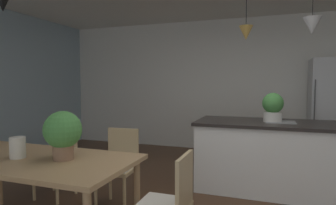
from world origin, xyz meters
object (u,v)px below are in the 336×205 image
at_px(potted_plant_on_island, 273,107).
at_px(dining_table, 31,164).
at_px(chair_far_left, 58,158).
at_px(potted_plant_on_table, 63,132).
at_px(vase_on_dining_table, 18,148).
at_px(kitchen_island, 275,156).
at_px(chair_kitchen_end, 168,205).
at_px(chair_far_right, 119,164).
at_px(refrigerator, 330,111).

bearing_deg(potted_plant_on_island, dining_table, -137.38).
relative_size(chair_far_left, potted_plant_on_table, 2.01).
relative_size(chair_far_left, vase_on_dining_table, 4.57).
height_order(kitchen_island, potted_plant_on_table, potted_plant_on_table).
bearing_deg(dining_table, chair_kitchen_end, 0.01).
bearing_deg(potted_plant_on_table, chair_far_left, 133.25).
height_order(kitchen_island, potted_plant_on_island, potted_plant_on_island).
xyz_separation_m(chair_far_left, kitchen_island, (2.54, 1.07, -0.01)).
height_order(dining_table, potted_plant_on_island, potted_plant_on_island).
distance_m(chair_far_right, vase_on_dining_table, 1.09).
distance_m(chair_kitchen_end, refrigerator, 4.03).
bearing_deg(potted_plant_on_table, chair_far_right, 82.62).
bearing_deg(kitchen_island, chair_kitchen_end, -112.51).
xyz_separation_m(chair_far_left, chair_kitchen_end, (1.75, -0.84, 0.00)).
height_order(dining_table, chair_far_left, chair_far_left).
bearing_deg(vase_on_dining_table, potted_plant_on_island, 42.06).
xyz_separation_m(chair_far_left, chair_far_right, (0.85, -0.00, 0.00)).
bearing_deg(chair_kitchen_end, kitchen_island, 67.49).
height_order(dining_table, refrigerator, refrigerator).
relative_size(chair_kitchen_end, kitchen_island, 0.43).
relative_size(chair_far_right, chair_kitchen_end, 1.00).
height_order(chair_kitchen_end, kitchen_island, kitchen_island).
bearing_deg(kitchen_island, refrigerator, 61.60).
height_order(kitchen_island, vase_on_dining_table, vase_on_dining_table).
xyz_separation_m(dining_table, refrigerator, (3.04, 3.62, 0.25)).
bearing_deg(potted_plant_on_table, dining_table, -172.27).
distance_m(refrigerator, vase_on_dining_table, 4.84).
xyz_separation_m(potted_plant_on_island, potted_plant_on_table, (-1.76, -1.87, -0.12)).
distance_m(kitchen_island, vase_on_dining_table, 2.98).
height_order(chair_far_right, potted_plant_on_table, potted_plant_on_table).
relative_size(dining_table, vase_on_dining_table, 10.02).
xyz_separation_m(kitchen_island, potted_plant_on_table, (-1.79, -1.87, 0.51)).
xyz_separation_m(kitchen_island, potted_plant_on_island, (-0.04, 0.00, 0.63)).
height_order(chair_far_left, chair_far_right, same).
bearing_deg(dining_table, potted_plant_on_table, 7.73).
distance_m(kitchen_island, potted_plant_on_island, 0.63).
distance_m(chair_far_right, potted_plant_on_island, 2.06).
xyz_separation_m(chair_far_left, refrigerator, (3.47, 2.78, 0.44)).
bearing_deg(chair_far_right, dining_table, -116.82).
xyz_separation_m(dining_table, vase_on_dining_table, (-0.10, -0.05, 0.16)).
relative_size(chair_kitchen_end, vase_on_dining_table, 4.57).
bearing_deg(dining_table, vase_on_dining_table, -152.12).
xyz_separation_m(refrigerator, potted_plant_on_island, (-0.96, -1.71, 0.18)).
distance_m(chair_far_left, chair_kitchen_end, 1.94).
xyz_separation_m(dining_table, chair_far_right, (0.43, 0.84, -0.19)).
relative_size(dining_table, chair_kitchen_end, 2.19).
height_order(chair_far_left, refrigerator, refrigerator).
relative_size(refrigerator, potted_plant_on_island, 4.85).
bearing_deg(chair_kitchen_end, dining_table, -179.99).
bearing_deg(chair_far_right, chair_far_left, 179.99).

